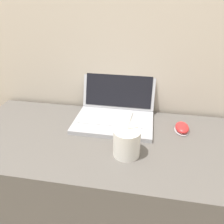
% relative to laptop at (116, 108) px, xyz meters
% --- Properties ---
extents(wall_back, '(7.00, 0.04, 2.50)m').
position_rel_laptop_xyz_m(wall_back, '(-0.01, 0.14, 0.47)').
color(wall_back, beige).
rests_on(wall_back, ground_plane).
extents(desk, '(1.30, 0.56, 0.72)m').
position_rel_laptop_xyz_m(desk, '(-0.01, -0.18, -0.42)').
color(desk, '#5B5651').
rests_on(desk, ground_plane).
extents(laptop, '(0.38, 0.33, 0.25)m').
position_rel_laptop_xyz_m(laptop, '(0.00, 0.00, 0.00)').
color(laptop, '#ADADB2').
rests_on(laptop, desk).
extents(drink_cup, '(0.10, 0.10, 0.18)m').
position_rel_laptop_xyz_m(drink_cup, '(0.09, -0.27, 0.00)').
color(drink_cup, silver).
rests_on(drink_cup, desk).
extents(computer_mouse, '(0.07, 0.10, 0.03)m').
position_rel_laptop_xyz_m(computer_mouse, '(0.32, -0.06, -0.04)').
color(computer_mouse, '#B2B2B7').
rests_on(computer_mouse, desk).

